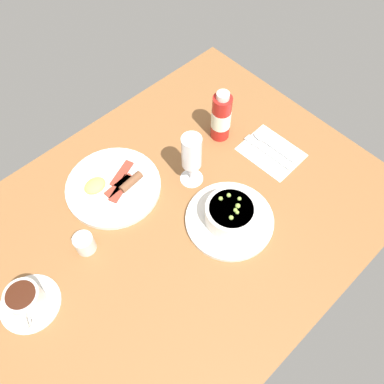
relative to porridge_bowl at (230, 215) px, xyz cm
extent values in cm
cube|color=brown|center=(-9.07, 10.30, -4.53)|extent=(110.00, 84.00, 3.00)
cylinder|color=silver|center=(0.00, 0.00, -2.43)|extent=(22.97, 22.97, 1.20)
cylinder|color=silver|center=(0.00, 0.00, 0.96)|extent=(13.02, 13.02, 5.58)
cylinder|color=beige|center=(0.00, 0.00, 2.95)|extent=(11.20, 11.20, 1.60)
sphere|color=#86A944|center=(3.36, 0.50, 3.85)|extent=(1.05, 1.05, 1.05)
sphere|color=#86A944|center=(0.23, -1.09, 3.85)|extent=(1.10, 1.10, 1.10)
sphere|color=#86A944|center=(-2.03, -1.83, 3.85)|extent=(1.17, 1.17, 1.17)
sphere|color=#86A944|center=(-0.02, 3.74, 3.85)|extent=(1.12, 1.12, 1.12)
sphere|color=#86A944|center=(1.55, -0.66, 3.85)|extent=(1.31, 1.31, 1.31)
sphere|color=#86A944|center=(0.10, -1.82, 3.85)|extent=(0.99, 0.99, 0.99)
sphere|color=#86A944|center=(2.15, 3.02, 3.85)|extent=(1.14, 1.14, 1.14)
cube|color=silver|center=(25.17, 7.32, -2.88)|extent=(13.91, 17.35, 0.30)
cube|color=silver|center=(23.97, 6.32, -2.48)|extent=(1.73, 14.04, 0.50)
cube|color=silver|center=(23.97, 14.12, -2.48)|extent=(2.33, 3.68, 0.40)
cube|color=silver|center=(26.77, 6.32, -2.48)|extent=(1.49, 13.03, 0.50)
ellipsoid|color=silver|center=(26.77, 13.32, -2.43)|extent=(2.40, 4.00, 0.60)
cylinder|color=silver|center=(-49.23, 16.50, -2.58)|extent=(14.04, 14.04, 0.90)
cylinder|color=silver|center=(-49.23, 16.50, 0.84)|extent=(7.89, 7.89, 5.93)
cylinder|color=#3E1B0F|center=(-49.23, 16.50, 3.30)|extent=(6.71, 6.71, 1.00)
torus|color=silver|center=(-51.31, 12.01, 1.13)|extent=(2.24, 3.60, 3.60)
cylinder|color=silver|center=(-31.50, 19.20, -0.39)|extent=(4.92, 4.92, 5.28)
cone|color=silver|center=(-33.11, 20.73, 1.62)|extent=(2.87, 2.85, 2.36)
cylinder|color=white|center=(2.00, 16.49, -2.83)|extent=(6.41, 6.41, 0.40)
cylinder|color=white|center=(2.00, 16.49, 0.67)|extent=(0.80, 0.80, 6.61)
cylinder|color=white|center=(2.00, 16.49, 9.06)|extent=(5.26, 5.26, 10.17)
cylinder|color=#EAE3C5|center=(2.00, 16.49, 7.54)|extent=(4.32, 4.32, 6.10)
cylinder|color=#B21E19|center=(18.93, 22.27, 4.49)|extent=(5.54, 5.54, 15.04)
cylinder|color=white|center=(18.93, 22.27, 4.19)|extent=(5.65, 5.65, 5.72)
cylinder|color=silver|center=(18.93, 22.27, 12.87)|extent=(3.60, 3.60, 1.72)
cylinder|color=silver|center=(-15.71, 28.84, -2.33)|extent=(25.90, 25.90, 1.40)
cube|color=brown|center=(-14.64, 27.31, -1.33)|extent=(9.14, 2.98, 0.60)
cube|color=#933828|center=(-14.91, 26.42, -1.33)|extent=(9.23, 5.66, 0.60)
cube|color=#A73828|center=(-11.70, 30.05, -1.33)|extent=(9.25, 5.53, 0.60)
cylinder|color=brown|center=(-11.82, 25.60, -0.43)|extent=(7.18, 2.87, 2.20)
ellipsoid|color=#F2D859|center=(-19.59, 31.43, -0.63)|extent=(6.00, 4.80, 2.40)
camera|label=1|loc=(-40.58, -28.93, 89.32)|focal=37.40mm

